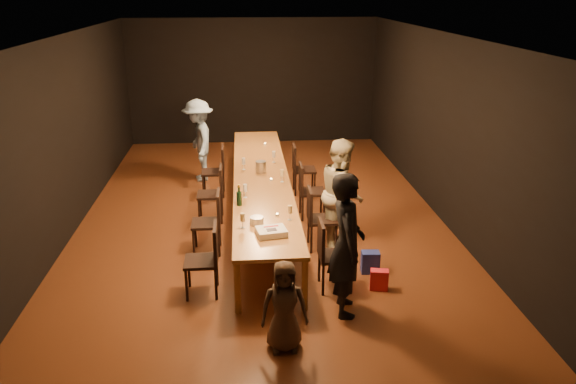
{
  "coord_description": "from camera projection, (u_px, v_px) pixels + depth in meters",
  "views": [
    {
      "loc": [
        -0.29,
        -8.75,
        3.68
      ],
      "look_at": [
        0.32,
        -1.47,
        1.0
      ],
      "focal_mm": 35.0,
      "sensor_mm": 36.0,
      "label": 1
    }
  ],
  "objects": [
    {
      "name": "man_blue",
      "position": [
        199.0,
        140.0,
        11.1
      ],
      "size": [
        0.79,
        1.15,
        1.63
      ],
      "primitive_type": "imported",
      "rotation": [
        0.0,
        0.0,
        -1.38
      ],
      "color": "#7E9DC3",
      "rests_on": "ground"
    },
    {
      "name": "chair_right_3",
      "position": [
        304.0,
        169.0,
        10.51
      ],
      "size": [
        0.42,
        0.42,
        0.93
      ],
      "primitive_type": null,
      "rotation": [
        0.0,
        0.0,
        -1.57
      ],
      "color": "black",
      "rests_on": "ground"
    },
    {
      "name": "child",
      "position": [
        284.0,
        306.0,
        5.91
      ],
      "size": [
        0.51,
        0.34,
        1.03
      ],
      "primitive_type": "imported",
      "rotation": [
        0.0,
        0.0,
        0.02
      ],
      "color": "#463427",
      "rests_on": "ground"
    },
    {
      "name": "ground",
      "position": [
        262.0,
        218.0,
        9.48
      ],
      "size": [
        10.0,
        10.0,
        0.0
      ],
      "primitive_type": "plane",
      "color": "#451F11",
      "rests_on": "ground"
    },
    {
      "name": "wineglass_5",
      "position": [
        274.0,
        157.0,
        9.91
      ],
      "size": [
        0.06,
        0.06,
        0.21
      ],
      "primitive_type": null,
      "color": "silver",
      "rests_on": "table"
    },
    {
      "name": "wineglass_0",
      "position": [
        243.0,
        221.0,
        7.21
      ],
      "size": [
        0.06,
        0.06,
        0.21
      ],
      "primitive_type": null,
      "color": "beige",
      "rests_on": "table"
    },
    {
      "name": "chair_right_0",
      "position": [
        336.0,
        255.0,
        7.14
      ],
      "size": [
        0.42,
        0.42,
        0.93
      ],
      "primitive_type": null,
      "rotation": [
        0.0,
        0.0,
        -1.57
      ],
      "color": "black",
      "rests_on": "ground"
    },
    {
      "name": "chair_right_1",
      "position": [
        322.0,
        219.0,
        8.27
      ],
      "size": [
        0.42,
        0.42,
        0.93
      ],
      "primitive_type": null,
      "rotation": [
        0.0,
        0.0,
        -1.57
      ],
      "color": "black",
      "rests_on": "ground"
    },
    {
      "name": "chair_left_3",
      "position": [
        213.0,
        171.0,
        10.38
      ],
      "size": [
        0.42,
        0.42,
        0.93
      ],
      "primitive_type": null,
      "rotation": [
        0.0,
        0.0,
        1.57
      ],
      "color": "black",
      "rests_on": "ground"
    },
    {
      "name": "chair_left_2",
      "position": [
        210.0,
        194.0,
        9.25
      ],
      "size": [
        0.42,
        0.42,
        0.93
      ],
      "primitive_type": null,
      "rotation": [
        0.0,
        0.0,
        1.57
      ],
      "color": "black",
      "rests_on": "ground"
    },
    {
      "name": "ice_bucket",
      "position": [
        261.0,
        167.0,
        9.38
      ],
      "size": [
        0.2,
        0.2,
        0.19
      ],
      "primitive_type": "cylinder",
      "rotation": [
        0.0,
        0.0,
        -0.12
      ],
      "color": "#A7A7AB",
      "rests_on": "table"
    },
    {
      "name": "woman_birthday",
      "position": [
        347.0,
        245.0,
        6.49
      ],
      "size": [
        0.44,
        0.65,
        1.75
      ],
      "primitive_type": "imported",
      "rotation": [
        0.0,
        0.0,
        1.54
      ],
      "color": "black",
      "rests_on": "ground"
    },
    {
      "name": "champagne_bottle",
      "position": [
        239.0,
        195.0,
        7.94
      ],
      "size": [
        0.08,
        0.08,
        0.31
      ],
      "primitive_type": null,
      "rotation": [
        0.0,
        0.0,
        0.11
      ],
      "color": "black",
      "rests_on": "table"
    },
    {
      "name": "tealight_mid",
      "position": [
        271.0,
        180.0,
        9.01
      ],
      "size": [
        0.05,
        0.05,
        0.03
      ],
      "primitive_type": "cylinder",
      "color": "#B2B7B2",
      "rests_on": "table"
    },
    {
      "name": "table",
      "position": [
        261.0,
        179.0,
        9.24
      ],
      "size": [
        0.9,
        6.0,
        0.75
      ],
      "color": "#95562B",
      "rests_on": "ground"
    },
    {
      "name": "tealight_far",
      "position": [
        265.0,
        144.0,
        11.03
      ],
      "size": [
        0.05,
        0.05,
        0.03
      ],
      "primitive_type": "cylinder",
      "color": "#B2B7B2",
      "rests_on": "table"
    },
    {
      "name": "room_shell",
      "position": [
        260.0,
        96.0,
        8.77
      ],
      "size": [
        6.04,
        10.04,
        3.02
      ],
      "color": "black",
      "rests_on": "ground"
    },
    {
      "name": "plate_stack",
      "position": [
        257.0,
        221.0,
        7.34
      ],
      "size": [
        0.22,
        0.22,
        0.1
      ],
      "primitive_type": "cylinder",
      "rotation": [
        0.0,
        0.0,
        0.26
      ],
      "color": "silver",
      "rests_on": "table"
    },
    {
      "name": "birthday_cake",
      "position": [
        271.0,
        232.0,
        7.03
      ],
      "size": [
        0.41,
        0.35,
        0.09
      ],
      "rotation": [
        0.0,
        0.0,
        0.18
      ],
      "color": "white",
      "rests_on": "table"
    },
    {
      "name": "wineglass_2",
      "position": [
        245.0,
        191.0,
        8.26
      ],
      "size": [
        0.06,
        0.06,
        0.21
      ],
      "primitive_type": null,
      "color": "silver",
      "rests_on": "table"
    },
    {
      "name": "gift_bag_red",
      "position": [
        379.0,
        280.0,
        7.21
      ],
      "size": [
        0.25,
        0.17,
        0.27
      ],
      "primitive_type": "cube",
      "rotation": [
        0.0,
        0.0,
        -0.22
      ],
      "color": "red",
      "rests_on": "ground"
    },
    {
      "name": "wineglass_3",
      "position": [
        282.0,
        176.0,
        8.92
      ],
      "size": [
        0.06,
        0.06,
        0.21
      ],
      "primitive_type": null,
      "color": "beige",
      "rests_on": "table"
    },
    {
      "name": "chair_left_1",
      "position": [
        206.0,
        222.0,
        8.13
      ],
      "size": [
        0.42,
        0.42,
        0.93
      ],
      "primitive_type": null,
      "rotation": [
        0.0,
        0.0,
        1.57
      ],
      "color": "black",
      "rests_on": "ground"
    },
    {
      "name": "wineglass_4",
      "position": [
        244.0,
        164.0,
        9.52
      ],
      "size": [
        0.06,
        0.06,
        0.21
      ],
      "primitive_type": null,
      "color": "silver",
      "rests_on": "table"
    },
    {
      "name": "gift_bag_blue",
      "position": [
        370.0,
        262.0,
        7.64
      ],
      "size": [
        0.25,
        0.18,
        0.3
      ],
      "primitive_type": "cube",
      "rotation": [
        0.0,
        0.0,
        -0.07
      ],
      "color": "#24349C",
      "rests_on": "ground"
    },
    {
      "name": "chair_right_2",
      "position": [
        312.0,
        191.0,
        9.39
      ],
      "size": [
        0.42,
        0.42,
        0.93
      ],
      "primitive_type": null,
      "rotation": [
        0.0,
        0.0,
        -1.57
      ],
      "color": "black",
      "rests_on": "ground"
    },
    {
      "name": "woman_tan",
      "position": [
        342.0,
        193.0,
        8.29
      ],
      "size": [
        0.7,
        0.86,
        1.63
      ],
      "primitive_type": "imported",
      "rotation": [
        0.0,
        0.0,
        1.46
      ],
      "color": "beige",
      "rests_on": "ground"
    },
    {
      "name": "tealight_near",
      "position": [
        277.0,
        215.0,
        7.62
      ],
      "size": [
        0.05,
        0.05,
        0.03
      ],
      "primitive_type": "cylinder",
      "color": "#B2B7B2",
      "rests_on": "table"
    },
    {
      "name": "chair_left_0",
      "position": [
        201.0,
        260.0,
        7.01
      ],
      "size": [
        0.42,
        0.42,
        0.93
      ],
      "primitive_type": null,
      "rotation": [
        0.0,
        0.0,
        1.57
      ],
      "color": "black",
      "rests_on": "ground"
    },
    {
      "name": "wineglass_1",
      "position": [
        290.0,
        213.0,
        7.46
      ],
      "size": [
        0.06,
        0.06,
        0.21
      ],
      "primitive_type": null,
      "color": "beige",
      "rests_on": "table"
    }
  ]
}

